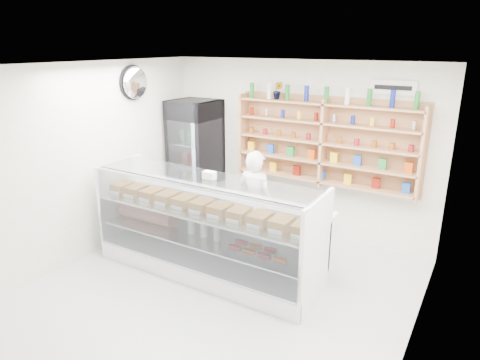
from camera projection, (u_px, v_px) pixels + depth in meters
The scene contains 8 objects.
room at pixel (207, 194), 4.85m from camera, with size 5.00×5.00×5.00m.
display_counter at pixel (207, 246), 5.86m from camera, with size 3.18×0.95×1.38m.
shop_worker at pixel (255, 202), 6.32m from camera, with size 0.57×0.38×1.57m, color silver.
drinks_cooler at pixel (196, 160), 7.57m from camera, with size 0.79×0.77×2.11m.
wall_shelving at pixel (324, 143), 6.46m from camera, with size 2.84×0.28×1.33m.
potted_plant at pixel (278, 90), 6.62m from camera, with size 0.15×0.12×0.27m, color #1E6626.
security_mirror at pixel (135, 83), 6.58m from camera, with size 0.15×0.50×0.50m, color silver.
wall_sign at pixel (393, 88), 5.86m from camera, with size 0.62×0.03×0.20m, color white.
Camera 1 is at (2.68, -3.72, 3.03)m, focal length 32.00 mm.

